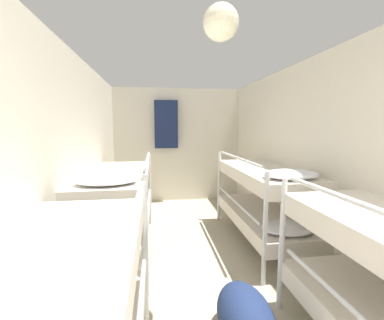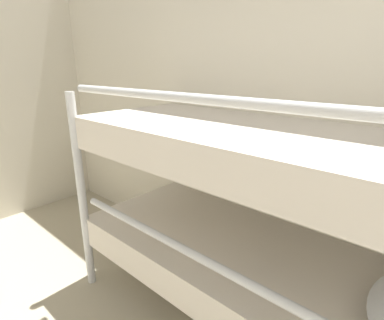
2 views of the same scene
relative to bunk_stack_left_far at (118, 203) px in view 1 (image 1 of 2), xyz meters
The scene contains 8 objects.
wall_left 0.88m from the bunk_stack_left_far, 121.47° to the right, with size 0.06×5.66×2.22m.
wall_right 2.29m from the bunk_stack_left_far, 16.29° to the right, with size 0.06×5.66×2.22m.
wall_back 2.40m from the bunk_stack_left_far, 67.95° to the left, with size 2.59×0.06×2.22m.
bunk_stack_left_far is the anchor object (origin of this frame).
bunk_stack_right_far 1.76m from the bunk_stack_left_far, ahead, with size 0.72×1.76×1.12m.
duffel_bag 1.79m from the bunk_stack_left_far, 53.84° to the right, with size 0.37×0.62×0.37m.
hanging_coat 2.31m from the bunk_stack_left_far, 72.21° to the left, with size 0.44×0.12×0.90m.
ceiling_light 2.13m from the bunk_stack_left_far, 53.03° to the right, with size 0.24×0.24×0.24m.
Camera 1 is at (-0.45, 0.47, 1.48)m, focal length 24.00 mm.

